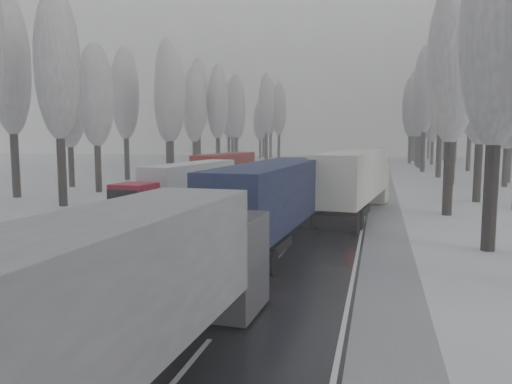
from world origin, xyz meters
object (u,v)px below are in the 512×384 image
at_px(truck_cream_box, 357,178).
at_px(truck_red_white, 185,184).
at_px(truck_grey_tarp, 94,310).
at_px(truck_blue_box, 278,197).
at_px(truck_red_red, 221,169).
at_px(box_truck_distant, 340,161).

relative_size(truck_cream_box, truck_red_white, 1.26).
bearing_deg(truck_red_white, truck_grey_tarp, -66.23).
height_order(truck_grey_tarp, truck_blue_box, truck_blue_box).
bearing_deg(truck_red_red, truck_cream_box, -36.97).
xyz_separation_m(box_truck_distant, truck_red_red, (-9.18, -37.47, 0.84)).
height_order(truck_cream_box, truck_red_white, truck_cream_box).
bearing_deg(box_truck_distant, truck_cream_box, -82.34).
bearing_deg(truck_grey_tarp, box_truck_distant, 93.51).
xyz_separation_m(truck_cream_box, truck_red_red, (-14.15, 12.53, -0.44)).
xyz_separation_m(truck_grey_tarp, box_truck_distant, (-1.38, 78.05, -1.03)).
relative_size(truck_blue_box, truck_red_white, 1.19).
height_order(truck_grey_tarp, truck_red_white, truck_grey_tarp).
bearing_deg(truck_blue_box, truck_grey_tarp, -87.21).
distance_m(truck_cream_box, truck_red_white, 12.43).
xyz_separation_m(box_truck_distant, truck_red_white, (-7.28, -52.05, 0.73)).
relative_size(box_truck_distant, truck_red_red, 0.49).
height_order(truck_grey_tarp, truck_cream_box, truck_cream_box).
distance_m(box_truck_distant, truck_red_white, 52.56).
xyz_separation_m(truck_blue_box, truck_red_red, (-10.69, 23.79, -0.30)).
bearing_deg(truck_red_white, box_truck_distant, 87.39).
relative_size(truck_cream_box, truck_red_red, 1.20).
xyz_separation_m(truck_blue_box, truck_red_white, (-8.79, 9.21, -0.40)).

